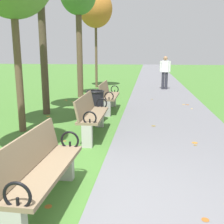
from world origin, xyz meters
TOP-DOWN VIEW (x-y plane):
  - ground_plane at (0.00, 0.00)m, footprint 80.00×80.00m
  - paved_walkway at (1.34, 18.00)m, footprint 2.68×44.00m
  - park_bench_1 at (-0.50, -0.04)m, footprint 0.50×1.61m
  - park_bench_2 at (-0.50, 2.81)m, footprint 0.50×1.61m
  - park_bench_3 at (-0.50, 5.42)m, footprint 0.50×1.61m
  - tree_5 at (-1.99, 11.22)m, footprint 1.68×1.68m
  - pedestrian_walking at (1.54, 10.75)m, footprint 0.53×0.26m
  - trash_bin at (-0.65, 4.02)m, footprint 0.48×0.48m
  - scattered_leaves at (0.30, 3.90)m, footprint 4.97×8.22m

SIDE VIEW (x-z plane):
  - ground_plane at x=0.00m, z-range 0.00..0.00m
  - paved_walkway at x=1.34m, z-range 0.00..0.02m
  - scattered_leaves at x=0.30m, z-range 0.00..0.03m
  - trash_bin at x=-0.65m, z-range 0.00..0.84m
  - park_bench_1 at x=-0.50m, z-range 0.04..0.93m
  - park_bench_2 at x=-0.50m, z-range 0.04..0.93m
  - park_bench_3 at x=-0.50m, z-range 0.04..0.93m
  - pedestrian_walking at x=1.54m, z-range 0.12..1.74m
  - tree_5 at x=-1.99m, z-range 1.49..6.38m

